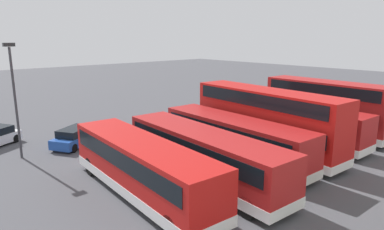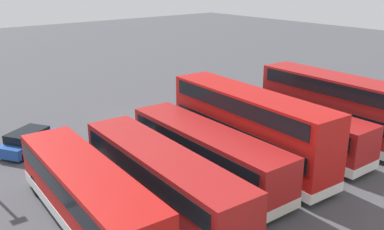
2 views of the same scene
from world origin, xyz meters
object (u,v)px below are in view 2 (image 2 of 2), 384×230
at_px(bus_single_deck_second, 289,125).
at_px(car_small_green, 30,140).
at_px(bus_single_deck_sixth, 87,194).
at_px(waste_bin_yellow, 181,104).
at_px(bus_single_deck_fourth, 206,152).
at_px(bus_double_decker_third, 249,126).
at_px(bus_double_decker_near_end, 330,105).
at_px(bus_single_deck_fifth, 161,176).

relative_size(bus_single_deck_second, car_small_green, 2.51).
relative_size(bus_single_deck_sixth, waste_bin_yellow, 12.21).
relative_size(bus_single_deck_fourth, car_small_green, 2.50).
relative_size(bus_single_deck_fourth, bus_single_deck_sixth, 1.00).
height_order(car_small_green, waste_bin_yellow, car_small_green).
xyz_separation_m(bus_double_decker_third, car_small_green, (9.63, -10.49, -1.75)).
distance_m(bus_double_decker_near_end, bus_single_deck_second, 3.80).
distance_m(bus_double_decker_third, bus_single_deck_fifth, 7.05).
distance_m(bus_single_deck_fifth, car_small_green, 11.63).
distance_m(bus_double_decker_third, bus_single_deck_fourth, 3.34).
bearing_deg(bus_single_deck_fourth, bus_single_deck_sixth, 1.26).
relative_size(bus_double_decker_near_end, bus_single_deck_fourth, 0.92).
relative_size(bus_double_decker_near_end, car_small_green, 2.29).
bearing_deg(waste_bin_yellow, bus_single_deck_fourth, 58.69).
bearing_deg(bus_single_deck_second, bus_single_deck_sixth, 0.29).
height_order(bus_single_deck_second, bus_double_decker_third, bus_double_decker_third).
distance_m(bus_double_decker_third, car_small_green, 14.35).
bearing_deg(waste_bin_yellow, bus_double_decker_near_end, 109.05).
xyz_separation_m(bus_double_decker_near_end, waste_bin_yellow, (4.06, -11.76, -1.97)).
height_order(bus_double_decker_third, waste_bin_yellow, bus_double_decker_third).
distance_m(bus_single_deck_second, bus_double_decker_third, 3.99).
distance_m(bus_double_decker_near_end, bus_single_deck_fifth, 14.55).
height_order(bus_single_deck_fourth, waste_bin_yellow, bus_single_deck_fourth).
relative_size(bus_double_decker_near_end, bus_single_deck_sixth, 0.92).
xyz_separation_m(bus_single_deck_fourth, bus_single_deck_sixth, (7.37, 0.16, -0.00)).
relative_size(bus_single_deck_fifth, waste_bin_yellow, 12.73).
xyz_separation_m(bus_single_deck_fifth, bus_single_deck_sixth, (3.65, -0.74, -0.00)).
xyz_separation_m(bus_single_deck_second, bus_single_deck_fifth, (10.87, 0.82, 0.00)).
height_order(bus_double_decker_near_end, bus_single_deck_fourth, bus_double_decker_near_end).
height_order(bus_single_deck_fifth, bus_single_deck_sixth, same).
bearing_deg(car_small_green, waste_bin_yellow, -176.92).
height_order(bus_single_deck_second, bus_single_deck_sixth, same).
bearing_deg(bus_single_deck_sixth, bus_single_deck_fifth, 168.46).
bearing_deg(bus_single_deck_fifth, bus_single_deck_sixth, -11.54).
height_order(bus_single_deck_second, car_small_green, bus_single_deck_second).
distance_m(bus_single_deck_second, waste_bin_yellow, 11.24).
relative_size(bus_double_decker_third, waste_bin_yellow, 12.75).
relative_size(bus_double_decker_near_end, bus_double_decker_third, 0.88).
bearing_deg(bus_double_decker_near_end, car_small_green, -32.72).
distance_m(bus_single_deck_second, bus_single_deck_fifth, 10.90).
relative_size(bus_double_decker_near_end, waste_bin_yellow, 11.19).
xyz_separation_m(bus_double_decker_near_end, bus_single_deck_fifth, (14.52, 0.23, -0.82)).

